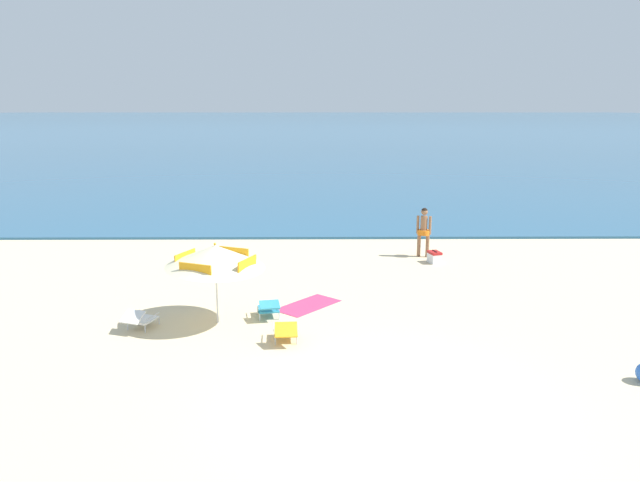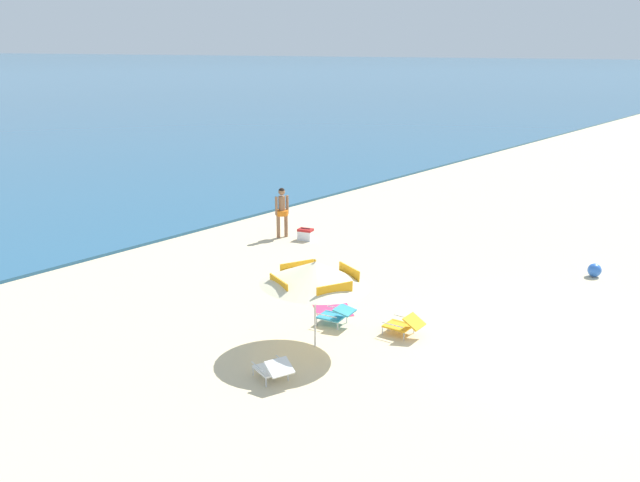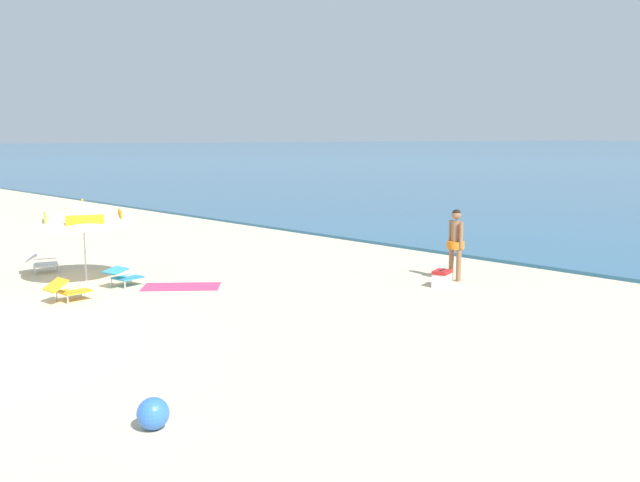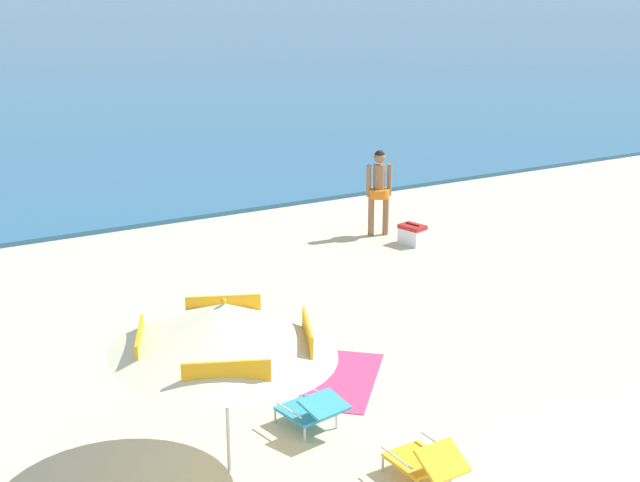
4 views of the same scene
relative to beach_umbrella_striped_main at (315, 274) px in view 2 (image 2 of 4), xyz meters
The scene contains 9 objects.
ground_plane 5.67m from the beach_umbrella_striped_main, 47.40° to the right, with size 800.00×800.00×0.00m, color beige.
beach_umbrella_striped_main is the anchor object (origin of this frame).
lounge_chair_under_umbrella 2.57m from the beach_umbrella_striped_main, 35.16° to the right, with size 0.62×0.93×0.52m.
lounge_chair_beside_umbrella 2.34m from the beach_umbrella_striped_main, 167.28° to the right, with size 0.79×1.01×0.52m.
lounge_chair_facing_sea 1.92m from the beach_umbrella_striped_main, 16.00° to the left, with size 0.68×0.93×0.49m.
person_standing_near_shore 9.15m from the beach_umbrella_striped_main, 46.63° to the left, with size 0.50×0.43×1.77m.
cooler_box 8.82m from the beach_umbrella_striped_main, 41.56° to the left, with size 0.47×0.57×0.43m.
beach_ball 9.52m from the beach_umbrella_striped_main, 20.56° to the right, with size 0.40×0.40×0.40m, color blue.
beach_towel 3.08m from the beach_umbrella_striped_main, 30.68° to the left, with size 0.90×1.80×0.01m, color #DB3866.
Camera 2 is at (-14.43, -4.86, 6.42)m, focal length 38.05 mm.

